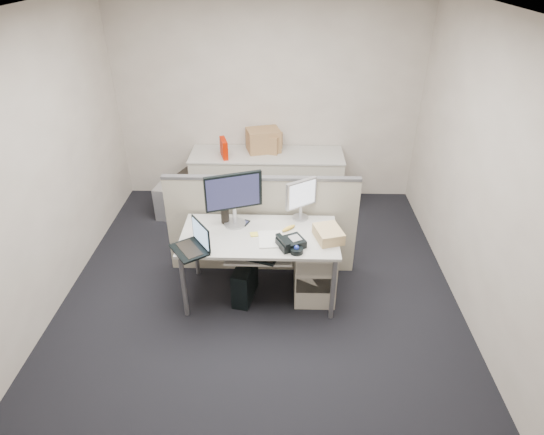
{
  "coord_description": "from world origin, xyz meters",
  "views": [
    {
      "loc": [
        0.22,
        -3.62,
        3.11
      ],
      "look_at": [
        0.12,
        0.15,
        0.84
      ],
      "focal_mm": 30.0,
      "sensor_mm": 36.0,
      "label": 1
    }
  ],
  "objects_px": {
    "monitor_main": "(234,200)",
    "desk_phone": "(291,243)",
    "desk": "(259,241)",
    "laptop": "(188,239)"
  },
  "relations": [
    {
      "from": "desk_phone",
      "to": "laptop",
      "type": "bearing_deg",
      "value": 158.85
    },
    {
      "from": "laptop",
      "to": "desk",
      "type": "bearing_deg",
      "value": 79.23
    },
    {
      "from": "monitor_main",
      "to": "desk_phone",
      "type": "bearing_deg",
      "value": -52.76
    },
    {
      "from": "desk",
      "to": "monitor_main",
      "type": "distance_m",
      "value": 0.46
    },
    {
      "from": "laptop",
      "to": "desk_phone",
      "type": "height_order",
      "value": "laptop"
    },
    {
      "from": "laptop",
      "to": "desk_phone",
      "type": "bearing_deg",
      "value": 61.13
    },
    {
      "from": "desk_phone",
      "to": "monitor_main",
      "type": "bearing_deg",
      "value": 119.44
    },
    {
      "from": "monitor_main",
      "to": "laptop",
      "type": "relative_size",
      "value": 1.62
    },
    {
      "from": "desk_phone",
      "to": "desk",
      "type": "bearing_deg",
      "value": 121.68
    },
    {
      "from": "desk",
      "to": "desk_phone",
      "type": "bearing_deg",
      "value": -30.96
    }
  ]
}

